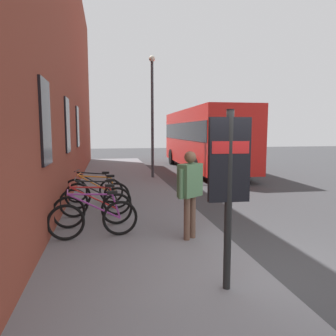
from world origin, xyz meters
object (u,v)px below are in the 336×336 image
object	(u,v)px
bicycle_mid_rack	(94,219)
street_lamp	(152,107)
transit_info_sign	(229,172)
bicycle_end_of_row	(96,201)
city_bus	(203,136)
bicycle_nearest_sign	(98,195)
bicycle_beside_lamp	(94,190)
pedestrian_by_facade	(190,186)
bicycle_leaning_wall	(94,209)

from	to	relation	value
bicycle_mid_rack	street_lamp	distance (m)	8.77
transit_info_sign	street_lamp	size ratio (longest dim) A/B	0.44
bicycle_end_of_row	city_bus	world-z (taller)	city_bus
bicycle_nearest_sign	bicycle_beside_lamp	distance (m)	0.76
bicycle_beside_lamp	street_lamp	xyz separation A→B (m)	(4.81, -2.46, 2.80)
city_bus	pedestrian_by_facade	xyz separation A→B (m)	(-11.36, 3.79, -0.74)
bicycle_mid_rack	street_lamp	xyz separation A→B (m)	(7.97, -2.34, 2.80)
bicycle_mid_rack	bicycle_leaning_wall	bearing A→B (deg)	2.73
bicycle_beside_lamp	street_lamp	bearing A→B (deg)	-27.07
street_lamp	bicycle_mid_rack	bearing A→B (deg)	163.66
bicycle_end_of_row	bicycle_nearest_sign	size ratio (longest dim) A/B	1.00
transit_info_sign	bicycle_mid_rack	bearing A→B (deg)	36.84
street_lamp	bicycle_leaning_wall	bearing A→B (deg)	161.71
bicycle_leaning_wall	transit_info_sign	distance (m)	3.92
bicycle_end_of_row	street_lamp	bearing A→B (deg)	-20.27
transit_info_sign	bicycle_leaning_wall	bearing A→B (deg)	30.02
bicycle_leaning_wall	street_lamp	world-z (taller)	street_lamp
city_bus	bicycle_mid_rack	bearing A→B (deg)	152.76
bicycle_nearest_sign	transit_info_sign	xyz separation A→B (m)	(-4.86, -1.82, 1.21)
bicycle_end_of_row	street_lamp	size ratio (longest dim) A/B	0.33
transit_info_sign	city_bus	world-z (taller)	city_bus
bicycle_beside_lamp	city_bus	world-z (taller)	city_bus
pedestrian_by_facade	street_lamp	distance (m)	8.67
bicycle_beside_lamp	transit_info_sign	distance (m)	6.05
bicycle_leaning_wall	bicycle_mid_rack	bearing A→B (deg)	-177.27
bicycle_nearest_sign	pedestrian_by_facade	world-z (taller)	pedestrian_by_facade
bicycle_end_of_row	bicycle_beside_lamp	xyz separation A→B (m)	(1.54, 0.11, 0.00)
bicycle_mid_rack	bicycle_end_of_row	bearing A→B (deg)	0.26
bicycle_nearest_sign	bicycle_beside_lamp	xyz separation A→B (m)	(0.75, 0.13, -0.00)
transit_info_sign	bicycle_end_of_row	bearing A→B (deg)	24.30
bicycle_mid_rack	bicycle_end_of_row	size ratio (longest dim) A/B	1.00
transit_info_sign	pedestrian_by_facade	size ratio (longest dim) A/B	1.38
bicycle_beside_lamp	city_bus	distance (m)	9.79
bicycle_end_of_row	bicycle_nearest_sign	bearing A→B (deg)	-1.17
bicycle_mid_rack	pedestrian_by_facade	xyz separation A→B (m)	(-0.41, -1.85, 0.67)
bicycle_end_of_row	transit_info_sign	xyz separation A→B (m)	(-4.06, -1.84, 1.21)
bicycle_beside_lamp	transit_info_sign	bearing A→B (deg)	-160.82
bicycle_nearest_sign	city_bus	xyz separation A→B (m)	(8.53, -5.63, 1.41)
bicycle_end_of_row	bicycle_nearest_sign	world-z (taller)	same
city_bus	pedestrian_by_facade	size ratio (longest dim) A/B	6.10
bicycle_beside_lamp	pedestrian_by_facade	distance (m)	4.14
bicycle_end_of_row	street_lamp	world-z (taller)	street_lamp
pedestrian_by_facade	bicycle_end_of_row	bearing A→B (deg)	42.36
bicycle_end_of_row	bicycle_mid_rack	bearing A→B (deg)	-179.74
bicycle_mid_rack	bicycle_beside_lamp	size ratio (longest dim) A/B	1.01
bicycle_leaning_wall	transit_info_sign	bearing A→B (deg)	-149.98
bicycle_leaning_wall	pedestrian_by_facade	size ratio (longest dim) A/B	1.02
transit_info_sign	pedestrian_by_facade	xyz separation A→B (m)	(2.03, -0.02, -0.54)
bicycle_beside_lamp	street_lamp	world-z (taller)	street_lamp
transit_info_sign	pedestrian_by_facade	bearing A→B (deg)	-0.64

